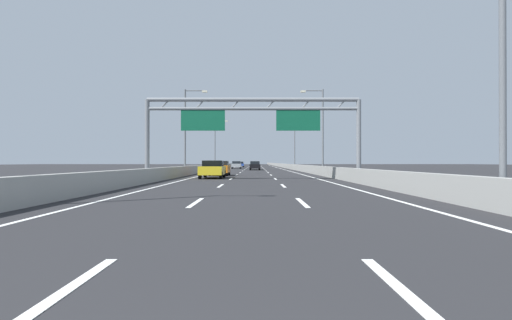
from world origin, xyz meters
The scene contains 55 objects.
ground_plane centered at (0.00, 100.00, 0.00)m, with size 260.00×260.00×0.00m, color #262628.
lane_dash_left_0 centered at (-1.80, 3.50, 0.01)m, with size 0.16×3.00×0.01m, color white.
lane_dash_left_1 centered at (-1.80, 12.50, 0.01)m, with size 0.16×3.00×0.01m, color white.
lane_dash_left_2 centered at (-1.80, 21.50, 0.01)m, with size 0.16×3.00×0.01m, color white.
lane_dash_left_3 centered at (-1.80, 30.50, 0.01)m, with size 0.16×3.00×0.01m, color white.
lane_dash_left_4 centered at (-1.80, 39.50, 0.01)m, with size 0.16×3.00×0.01m, color white.
lane_dash_left_5 centered at (-1.80, 48.50, 0.01)m, with size 0.16×3.00×0.01m, color white.
lane_dash_left_6 centered at (-1.80, 57.50, 0.01)m, with size 0.16×3.00×0.01m, color white.
lane_dash_left_7 centered at (-1.80, 66.50, 0.01)m, with size 0.16×3.00×0.01m, color white.
lane_dash_left_8 centered at (-1.80, 75.50, 0.01)m, with size 0.16×3.00×0.01m, color white.
lane_dash_left_9 centered at (-1.80, 84.50, 0.01)m, with size 0.16×3.00×0.01m, color white.
lane_dash_left_10 centered at (-1.80, 93.50, 0.01)m, with size 0.16×3.00×0.01m, color white.
lane_dash_left_11 centered at (-1.80, 102.50, 0.01)m, with size 0.16×3.00×0.01m, color white.
lane_dash_left_12 centered at (-1.80, 111.50, 0.01)m, with size 0.16×3.00×0.01m, color white.
lane_dash_left_13 centered at (-1.80, 120.50, 0.01)m, with size 0.16×3.00×0.01m, color white.
lane_dash_left_14 centered at (-1.80, 129.50, 0.01)m, with size 0.16×3.00×0.01m, color white.
lane_dash_left_15 centered at (-1.80, 138.50, 0.01)m, with size 0.16×3.00×0.01m, color white.
lane_dash_left_16 centered at (-1.80, 147.50, 0.01)m, with size 0.16×3.00×0.01m, color white.
lane_dash_left_17 centered at (-1.80, 156.50, 0.01)m, with size 0.16×3.00×0.01m, color white.
lane_dash_right_0 centered at (1.80, 3.50, 0.01)m, with size 0.16×3.00×0.01m, color white.
lane_dash_right_1 centered at (1.80, 12.50, 0.01)m, with size 0.16×3.00×0.01m, color white.
lane_dash_right_2 centered at (1.80, 21.50, 0.01)m, with size 0.16×3.00×0.01m, color white.
lane_dash_right_3 centered at (1.80, 30.50, 0.01)m, with size 0.16×3.00×0.01m, color white.
lane_dash_right_4 centered at (1.80, 39.50, 0.01)m, with size 0.16×3.00×0.01m, color white.
lane_dash_right_5 centered at (1.80, 48.50, 0.01)m, with size 0.16×3.00×0.01m, color white.
lane_dash_right_6 centered at (1.80, 57.50, 0.01)m, with size 0.16×3.00×0.01m, color white.
lane_dash_right_7 centered at (1.80, 66.50, 0.01)m, with size 0.16×3.00×0.01m, color white.
lane_dash_right_8 centered at (1.80, 75.50, 0.01)m, with size 0.16×3.00×0.01m, color white.
lane_dash_right_9 centered at (1.80, 84.50, 0.01)m, with size 0.16×3.00×0.01m, color white.
lane_dash_right_10 centered at (1.80, 93.50, 0.01)m, with size 0.16×3.00×0.01m, color white.
lane_dash_right_11 centered at (1.80, 102.50, 0.01)m, with size 0.16×3.00×0.01m, color white.
lane_dash_right_12 centered at (1.80, 111.50, 0.01)m, with size 0.16×3.00×0.01m, color white.
lane_dash_right_13 centered at (1.80, 120.50, 0.01)m, with size 0.16×3.00×0.01m, color white.
lane_dash_right_14 centered at (1.80, 129.50, 0.01)m, with size 0.16×3.00×0.01m, color white.
lane_dash_right_15 centered at (1.80, 138.50, 0.01)m, with size 0.16×3.00×0.01m, color white.
lane_dash_right_16 centered at (1.80, 147.50, 0.01)m, with size 0.16×3.00×0.01m, color white.
lane_dash_right_17 centered at (1.80, 156.50, 0.01)m, with size 0.16×3.00×0.01m, color white.
edge_line_left centered at (-5.25, 88.00, 0.01)m, with size 0.16×176.00×0.01m, color white.
edge_line_right centered at (5.25, 88.00, 0.01)m, with size 0.16×176.00×0.01m, color white.
barrier_left centered at (-6.90, 110.00, 0.47)m, with size 0.45×220.00×0.95m.
barrier_right centered at (6.90, 110.00, 0.47)m, with size 0.45×220.00×0.95m.
sign_gantry centered at (-0.04, 29.06, 4.83)m, with size 16.74×0.36×6.36m.
streetlamp_left_near centered at (-7.47, 11.12, 5.40)m, with size 2.58×0.28×9.50m.
streetlamp_right_near centered at (7.47, 11.12, 5.40)m, with size 2.58×0.28×9.50m.
streetlamp_left_mid centered at (-7.47, 42.11, 5.40)m, with size 2.58×0.28×9.50m.
streetlamp_right_mid centered at (7.47, 42.11, 5.40)m, with size 2.58×0.28×9.50m.
streetlamp_left_far centered at (-7.47, 73.10, 5.40)m, with size 2.58×0.28×9.50m.
streetlamp_right_far centered at (7.47, 73.10, 5.40)m, with size 2.58×0.28×9.50m.
yellow_car centered at (-3.42, 31.77, 0.76)m, with size 1.90×4.24×1.50m.
blue_car centered at (-3.79, 98.06, 0.75)m, with size 1.75×4.68×1.45m.
silver_car centered at (-3.76, 77.15, 0.78)m, with size 1.84×4.45×1.52m.
orange_car centered at (-3.43, 38.05, 0.77)m, with size 1.89×4.15×1.48m.
black_car centered at (0.06, 63.48, 0.74)m, with size 1.77×4.15×1.44m.
white_car centered at (-0.10, 114.44, 0.74)m, with size 1.77×4.48×1.46m.
green_car centered at (0.04, 70.32, 0.76)m, with size 1.82×4.42×1.50m.
Camera 1 is at (0.23, -0.37, 1.38)m, focal length 26.72 mm.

